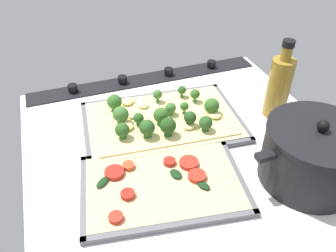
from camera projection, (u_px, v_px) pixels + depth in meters
ground_plane at (185, 149)px, 84.13cm from camera, size 74.79×72.79×3.00cm
stove_control_panel at (146, 78)px, 107.33cm from camera, size 71.80×7.00×2.60cm
baking_tray_front at (162, 123)px, 89.54cm from camera, size 42.29×30.15×1.30cm
broccoli_pizza at (161, 118)px, 88.03cm from camera, size 39.69×27.55×6.14cm
baking_tray_back at (163, 186)px, 72.25cm from camera, size 37.00×27.38×1.30cm
veggie_pizza_back at (162, 183)px, 71.96cm from camera, size 34.26×24.65×1.90cm
cooking_pot at (313, 155)px, 70.77cm from camera, size 27.82×21.03×15.27cm
oil_bottle at (279, 86)px, 88.06cm from camera, size 5.92×5.92×21.14cm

